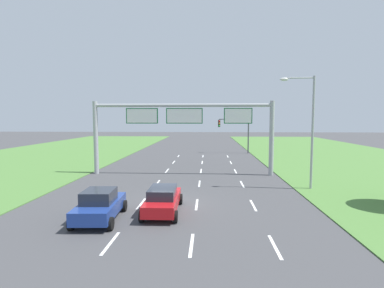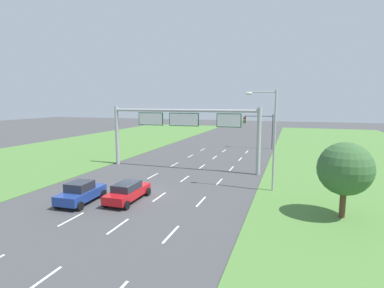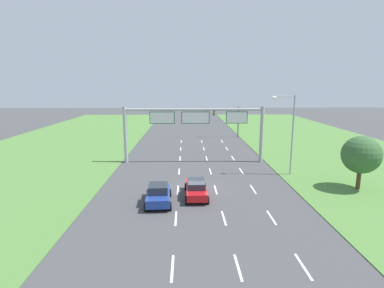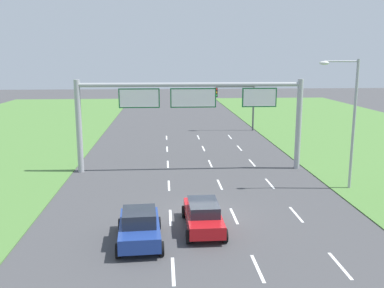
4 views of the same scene
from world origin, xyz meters
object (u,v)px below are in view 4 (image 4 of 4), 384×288
(car_near_red, at_px, (203,215))
(street_lamp, at_px, (349,113))
(traffic_light_mast, at_px, (237,98))
(car_lead_silver, at_px, (139,227))
(sign_gantry, at_px, (192,107))

(car_near_red, relative_size, street_lamp, 0.53)
(car_near_red, bearing_deg, traffic_light_mast, 76.37)
(car_lead_silver, distance_m, street_lamp, 15.78)
(car_lead_silver, bearing_deg, sign_gantry, 72.59)
(traffic_light_mast, height_order, street_lamp, street_lamp)
(car_near_red, xyz_separation_m, traffic_light_mast, (6.86, 29.81, 3.11))
(car_near_red, xyz_separation_m, car_lead_silver, (-3.13, -1.45, 0.04))
(street_lamp, bearing_deg, sign_gantry, 150.52)
(sign_gantry, bearing_deg, street_lamp, -29.48)
(sign_gantry, height_order, traffic_light_mast, sign_gantry)
(traffic_light_mast, bearing_deg, car_near_red, -102.95)
(car_near_red, xyz_separation_m, street_lamp, (9.99, 6.20, 4.32))
(car_lead_silver, relative_size, sign_gantry, 0.24)
(street_lamp, bearing_deg, car_near_red, -148.18)
(car_near_red, bearing_deg, sign_gantry, 88.31)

